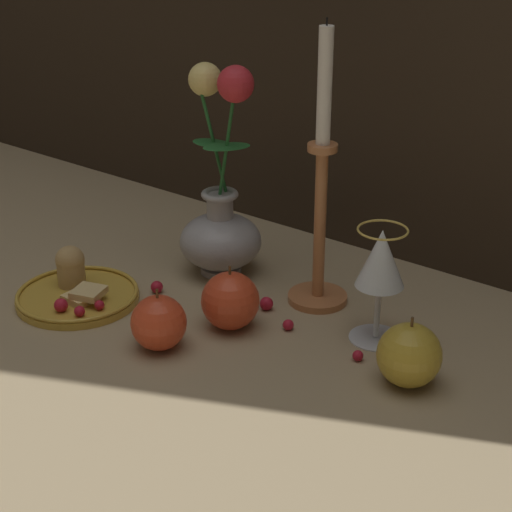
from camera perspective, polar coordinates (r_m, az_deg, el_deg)
name	(u,v)px	position (r m, az deg, el deg)	size (l,w,h in m)	color
ground_plane	(231,327)	(1.17, -1.70, -4.72)	(2.40, 2.40, 0.00)	#9E8966
vase	(221,215)	(1.29, -2.37, 2.72)	(0.12, 0.12, 0.32)	#A3A3A8
plate_with_pastries	(76,290)	(1.26, -11.89, -2.21)	(0.18, 0.18, 0.07)	gold
wine_glass	(381,264)	(1.10, 8.30, -0.51)	(0.07, 0.07, 0.16)	silver
candlestick	(320,210)	(1.18, 4.32, 3.09)	(0.09, 0.09, 0.40)	#B77042
apple_beside_vase	(409,355)	(1.05, 10.18, -6.52)	(0.08, 0.08, 0.09)	#B2932D
apple_near_glass	(229,301)	(1.15, -1.84, -2.99)	(0.08, 0.08, 0.09)	#D14223
apple_at_table_edge	(159,323)	(1.11, -6.51, -4.44)	(0.07, 0.07, 0.09)	#D14223
berry_near_plate	(266,304)	(1.21, 0.70, -3.19)	(0.02, 0.02, 0.02)	#AD192D
berry_front_center	(358,356)	(1.10, 6.81, -6.61)	(0.01, 0.01, 0.01)	#AD192D
berry_by_glass_stem	(157,287)	(1.27, -6.63, -2.06)	(0.02, 0.02, 0.02)	#AD192D
berry_under_candlestick	(288,325)	(1.16, 2.16, -4.61)	(0.02, 0.02, 0.02)	#AD192D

